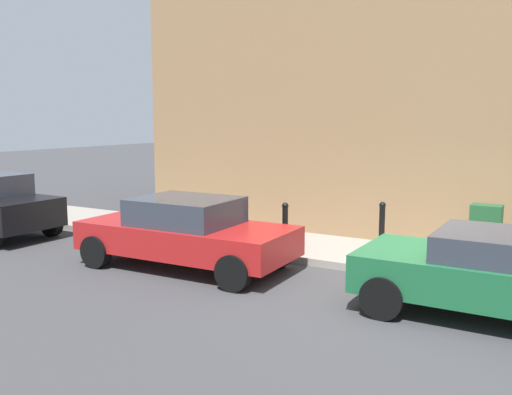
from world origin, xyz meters
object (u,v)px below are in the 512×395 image
bollard_near_cabinet (382,225)px  car_red (186,232)px  utility_cabinet (485,237)px  car_green (501,274)px  bollard_far_kerb (285,226)px

bollard_near_cabinet → car_red: bearing=131.0°
utility_cabinet → bollard_near_cabinet: bearing=87.2°
car_green → bollard_near_cabinet: size_ratio=3.90×
car_red → utility_cabinet: (2.56, -5.08, -0.03)m
bollard_far_kerb → utility_cabinet: bearing=-75.1°
bollard_near_cabinet → car_green: bearing=-135.5°
utility_cabinet → bollard_far_kerb: size_ratio=1.11×
car_red → utility_cabinet: car_red is taller
car_red → bollard_far_kerb: (1.56, -1.36, -0.01)m
utility_cabinet → bollard_far_kerb: bearing=104.9°
car_red → utility_cabinet: size_ratio=3.71×
car_green → bollard_far_kerb: car_green is taller
utility_cabinet → bollard_near_cabinet: size_ratio=1.11×
utility_cabinet → car_green: bearing=-167.4°
car_red → bollard_near_cabinet: 4.05m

